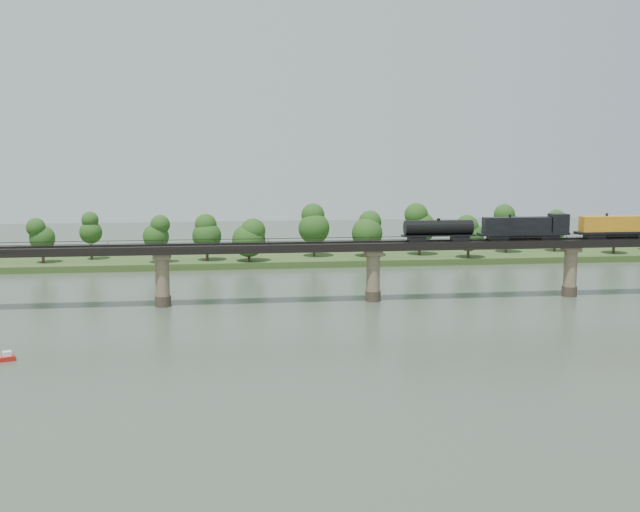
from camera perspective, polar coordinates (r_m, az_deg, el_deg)
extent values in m
plane|color=#384536|center=(127.17, 6.41, -5.78)|extent=(400.00, 400.00, 0.00)
cube|color=#304B1E|center=(209.15, 0.87, -0.13)|extent=(300.00, 24.00, 1.60)
cylinder|color=#473A2D|center=(153.06, -11.10, -3.16)|extent=(3.00, 3.00, 2.00)
cylinder|color=#8E7C5C|center=(152.27, -11.14, -1.50)|extent=(2.60, 2.60, 9.00)
cube|color=#8E7C5C|center=(151.68, -11.18, -0.01)|extent=(3.20, 3.20, 1.00)
cylinder|color=#473A2D|center=(155.60, 3.78, -2.85)|extent=(3.00, 3.00, 2.00)
cylinder|color=#8E7C5C|center=(154.83, 3.80, -1.22)|extent=(2.60, 2.60, 9.00)
cube|color=#8E7C5C|center=(154.25, 3.81, 0.25)|extent=(3.20, 3.20, 1.00)
cylinder|color=#473A2D|center=(167.92, 17.31, -2.40)|extent=(3.00, 3.00, 2.00)
cylinder|color=#8E7C5C|center=(167.21, 17.37, -0.88)|extent=(2.60, 2.60, 9.00)
cube|color=#8E7C5C|center=(166.67, 17.43, 0.48)|extent=(3.20, 3.20, 1.00)
cube|color=black|center=(154.09, 3.81, 0.71)|extent=(220.00, 5.00, 1.50)
cube|color=black|center=(153.26, 3.87, 0.99)|extent=(220.00, 0.12, 0.16)
cube|color=black|center=(154.72, 3.76, 1.05)|extent=(220.00, 0.12, 0.16)
cube|color=black|center=(151.58, 4.00, 1.14)|extent=(220.00, 0.10, 0.10)
cube|color=black|center=(156.26, 3.65, 1.35)|extent=(220.00, 0.10, 0.10)
cube|color=black|center=(151.62, 3.99, 1.01)|extent=(0.08, 0.08, 0.70)
cube|color=black|center=(156.30, 3.65, 1.22)|extent=(0.08, 0.08, 0.70)
cylinder|color=#382619|center=(205.93, -19.09, -0.01)|extent=(0.70, 0.70, 3.27)
sphere|color=#1B4313|center=(205.41, -19.15, 1.20)|extent=(6.20, 6.20, 6.20)
sphere|color=#1B4313|center=(205.13, -19.18, 1.95)|extent=(4.65, 4.65, 4.65)
cylinder|color=#382619|center=(208.19, -15.94, 0.26)|extent=(0.70, 0.70, 3.71)
sphere|color=#1B4313|center=(207.62, -15.99, 1.62)|extent=(5.67, 5.67, 5.67)
sphere|color=#1B4313|center=(207.32, -16.02, 2.47)|extent=(4.25, 4.25, 4.25)
cylinder|color=#382619|center=(198.59, -11.55, 0.02)|extent=(0.70, 0.70, 3.51)
sphere|color=#1B4313|center=(198.02, -11.59, 1.37)|extent=(6.31, 6.31, 6.31)
sphere|color=#1B4313|center=(197.72, -11.61, 2.21)|extent=(4.73, 4.73, 4.73)
cylinder|color=#382619|center=(200.58, -8.03, 0.16)|extent=(0.70, 0.70, 3.34)
sphere|color=#1B4313|center=(200.04, -8.05, 1.43)|extent=(7.18, 7.18, 7.18)
sphere|color=#1B4313|center=(199.75, -8.07, 2.22)|extent=(5.39, 5.39, 5.39)
cylinder|color=#382619|center=(198.09, -5.07, 0.03)|extent=(0.70, 0.70, 2.83)
sphere|color=#1B4313|center=(197.62, -5.09, 1.12)|extent=(8.26, 8.26, 8.26)
sphere|color=#1B4313|center=(197.36, -5.10, 1.80)|extent=(6.19, 6.19, 6.19)
cylinder|color=#382619|center=(205.83, -0.43, 0.52)|extent=(0.70, 0.70, 3.96)
sphere|color=#1B4313|center=(205.23, -0.43, 1.98)|extent=(8.07, 8.07, 8.07)
sphere|color=#1B4313|center=(204.91, -0.43, 2.90)|extent=(6.05, 6.05, 6.05)
cylinder|color=#382619|center=(206.46, 3.36, 0.43)|extent=(0.70, 0.70, 3.27)
sphere|color=#1B4313|center=(205.94, 3.37, 1.63)|extent=(8.03, 8.03, 8.03)
sphere|color=#1B4313|center=(205.66, 3.38, 2.39)|extent=(6.02, 6.02, 6.02)
cylinder|color=#382619|center=(210.62, 7.08, 0.62)|extent=(0.70, 0.70, 3.92)
sphere|color=#1B4313|center=(210.03, 7.11, 2.04)|extent=(8.29, 8.29, 8.29)
sphere|color=#1B4313|center=(209.73, 7.12, 2.92)|extent=(6.21, 6.21, 6.21)
cylinder|color=#382619|center=(207.09, 10.49, 0.30)|extent=(0.70, 0.70, 3.02)
sphere|color=#1B4313|center=(206.61, 10.52, 1.41)|extent=(7.74, 7.74, 7.74)
sphere|color=#1B4313|center=(206.34, 10.54, 2.11)|extent=(5.80, 5.80, 5.80)
cylinder|color=#382619|center=(219.50, 13.09, 0.75)|extent=(0.70, 0.70, 3.80)
sphere|color=#1B4313|center=(218.95, 13.13, 2.07)|extent=(7.47, 7.47, 7.47)
sphere|color=#1B4313|center=(218.66, 13.16, 2.89)|extent=(5.60, 5.60, 5.60)
cylinder|color=#382619|center=(224.87, 16.33, 0.75)|extent=(0.70, 0.70, 3.38)
sphere|color=#1B4313|center=(224.38, 16.38, 1.89)|extent=(6.23, 6.23, 6.23)
sphere|color=#1B4313|center=(224.12, 16.41, 2.61)|extent=(4.67, 4.67, 4.67)
cylinder|color=#382619|center=(225.65, 20.15, 0.53)|extent=(0.70, 0.70, 2.77)
sphere|color=#1B4313|center=(225.24, 20.20, 1.46)|extent=(7.04, 7.04, 7.04)
sphere|color=#1B4313|center=(225.01, 20.23, 2.05)|extent=(5.28, 5.28, 5.28)
cube|color=black|center=(168.43, 18.93, 1.35)|extent=(3.82, 2.29, 1.05)
cube|color=black|center=(170.76, 20.52, 1.58)|extent=(18.13, 2.86, 0.48)
cube|color=orange|center=(169.92, 20.13, 2.17)|extent=(13.36, 2.58, 3.05)
cylinder|color=black|center=(170.81, 20.52, 1.41)|extent=(5.73, 1.34, 1.34)
cube|color=black|center=(164.43, 15.95, 1.32)|extent=(3.82, 2.29, 1.05)
cube|color=black|center=(160.57, 12.51, 1.29)|extent=(3.82, 2.29, 1.05)
cube|color=black|center=(162.36, 14.26, 1.54)|extent=(18.13, 2.86, 0.48)
cube|color=black|center=(161.66, 13.81, 2.16)|extent=(13.36, 2.58, 3.05)
cube|color=black|center=(164.92, 16.60, 2.27)|extent=(3.44, 2.86, 3.63)
cylinder|color=black|center=(162.41, 14.25, 1.36)|extent=(5.73, 1.34, 1.34)
cube|color=black|center=(158.14, 9.91, 1.26)|extent=(3.34, 2.10, 1.05)
cube|color=black|center=(155.81, 6.89, 1.22)|extent=(3.34, 2.10, 1.05)
cube|color=black|center=(156.85, 8.41, 1.47)|extent=(14.31, 2.29, 0.29)
cylinder|color=black|center=(156.69, 8.42, 2.02)|extent=(13.36, 2.86, 2.86)
cylinder|color=black|center=(156.54, 8.43, 2.58)|extent=(0.67, 0.67, 0.48)
cube|color=white|center=(121.20, -21.37, -6.48)|extent=(1.47, 1.47, 0.66)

